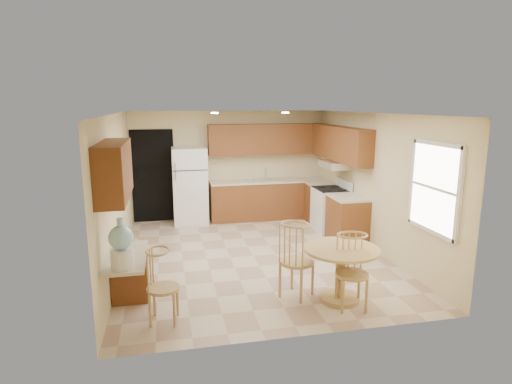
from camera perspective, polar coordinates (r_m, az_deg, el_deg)
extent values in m
plane|color=#C6AE8F|center=(7.70, -0.38, -8.50)|extent=(5.50, 5.50, 0.00)
cube|color=white|center=(7.23, -0.41, 10.43)|extent=(4.50, 5.50, 0.02)
cube|color=beige|center=(10.04, -3.56, 3.62)|extent=(4.50, 0.02, 2.50)
cube|color=beige|center=(4.78, 6.27, -5.55)|extent=(4.50, 0.02, 2.50)
cube|color=beige|center=(7.27, -18.06, -0.08)|extent=(0.02, 5.50, 2.50)
cube|color=beige|center=(8.11, 15.37, 1.28)|extent=(0.02, 5.50, 2.50)
cube|color=black|center=(9.95, -13.55, 2.08)|extent=(0.90, 0.02, 2.10)
cube|color=brown|center=(10.06, 1.69, -1.07)|extent=(2.75, 0.60, 0.87)
cube|color=beige|center=(9.97, 1.70, 1.48)|extent=(2.75, 0.63, 0.04)
cube|color=brown|center=(9.82, 8.62, -1.52)|extent=(0.60, 0.59, 0.87)
cube|color=beige|center=(9.72, 8.70, 1.09)|extent=(0.63, 0.59, 0.04)
cube|color=brown|center=(8.52, 12.05, -3.70)|extent=(0.60, 0.80, 0.87)
cube|color=beige|center=(8.41, 12.18, -0.71)|extent=(0.63, 0.80, 0.04)
cube|color=brown|center=(9.98, 1.55, 7.05)|extent=(2.75, 0.33, 0.70)
cube|color=brown|center=(9.05, 11.14, 6.36)|extent=(0.33, 2.42, 0.70)
cube|color=brown|center=(5.58, -18.40, 2.73)|extent=(0.33, 1.40, 0.70)
cube|color=silver|center=(9.96, 1.56, 1.60)|extent=(0.78, 0.44, 0.01)
cube|color=silver|center=(9.04, 10.61, 3.63)|extent=(0.50, 0.76, 0.14)
cube|color=brown|center=(6.23, -16.44, -10.48)|extent=(0.48, 0.42, 0.72)
cube|color=beige|center=(5.74, -16.94, -8.29)|extent=(0.50, 1.20, 0.04)
cube|color=white|center=(6.50, 22.75, 0.49)|extent=(0.05, 1.00, 1.20)
cube|color=white|center=(6.41, 23.12, 5.93)|extent=(0.05, 1.10, 0.06)
cube|color=white|center=(6.64, 22.26, -4.77)|extent=(0.05, 1.10, 0.06)
cube|color=white|center=(6.08, 25.48, -0.47)|extent=(0.05, 0.06, 1.28)
cube|color=white|center=(6.93, 20.22, 1.33)|extent=(0.05, 0.06, 1.28)
cylinder|color=white|center=(8.34, -5.52, 10.45)|extent=(0.14, 0.14, 0.02)
cylinder|color=white|center=(8.61, 3.93, 10.52)|extent=(0.14, 0.14, 0.02)
cube|color=white|center=(9.67, -8.80, 0.81)|extent=(0.75, 0.70, 1.71)
cube|color=black|center=(9.25, -8.75, 2.85)|extent=(0.74, 0.01, 0.02)
cube|color=silver|center=(9.24, -10.69, 2.15)|extent=(0.03, 0.03, 0.18)
cube|color=silver|center=(9.21, -10.74, 3.38)|extent=(0.03, 0.03, 0.14)
cube|color=white|center=(9.19, 9.92, -2.38)|extent=(0.65, 0.76, 0.90)
cube|color=black|center=(9.09, 10.02, 0.40)|extent=(0.64, 0.75, 0.02)
cube|color=white|center=(9.18, 11.66, 1.05)|extent=(0.06, 0.76, 0.18)
cylinder|color=tan|center=(6.19, 11.08, -13.68)|extent=(0.55, 0.55, 0.06)
cylinder|color=tan|center=(6.06, 11.20, -10.78)|extent=(0.14, 0.14, 0.68)
cylinder|color=tan|center=(5.93, 11.35, -7.50)|extent=(1.02, 1.02, 0.04)
cylinder|color=tan|center=(6.04, 5.45, -9.28)|extent=(0.47, 0.47, 0.04)
cylinder|color=tan|center=(6.24, 3.44, -11.03)|extent=(0.04, 0.04, 0.50)
cylinder|color=tan|center=(6.33, 6.42, -10.74)|extent=(0.04, 0.04, 0.50)
cylinder|color=tan|center=(5.95, 4.31, -12.25)|extent=(0.04, 0.04, 0.50)
cylinder|color=tan|center=(6.04, 7.44, -11.91)|extent=(0.04, 0.04, 0.50)
cylinder|color=tan|center=(5.83, 12.65, -10.67)|extent=(0.44, 0.44, 0.04)
cylinder|color=tan|center=(6.00, 10.52, -12.37)|extent=(0.04, 0.04, 0.47)
cylinder|color=tan|center=(6.12, 13.30, -12.00)|extent=(0.04, 0.04, 0.47)
cylinder|color=tan|center=(5.74, 11.74, -13.59)|extent=(0.04, 0.04, 0.47)
cylinder|color=tan|center=(5.86, 14.63, -13.16)|extent=(0.04, 0.04, 0.47)
cylinder|color=tan|center=(5.50, -12.26, -12.43)|extent=(0.41, 0.41, 0.04)
cylinder|color=tan|center=(5.73, -13.66, -13.89)|extent=(0.03, 0.03, 0.44)
cylinder|color=tan|center=(5.73, -10.67, -13.78)|extent=(0.03, 0.03, 0.44)
cylinder|color=tan|center=(5.47, -13.74, -15.20)|extent=(0.03, 0.03, 0.44)
cylinder|color=tan|center=(5.46, -10.58, -15.08)|extent=(0.03, 0.03, 0.44)
cylinder|color=white|center=(5.30, -17.39, -8.46)|extent=(0.27, 0.27, 0.23)
sphere|color=#9BD8F0|center=(5.22, -17.57, -5.79)|extent=(0.29, 0.29, 0.29)
cylinder|color=#9BD8F0|center=(5.17, -17.70, -3.82)|extent=(0.07, 0.07, 0.08)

